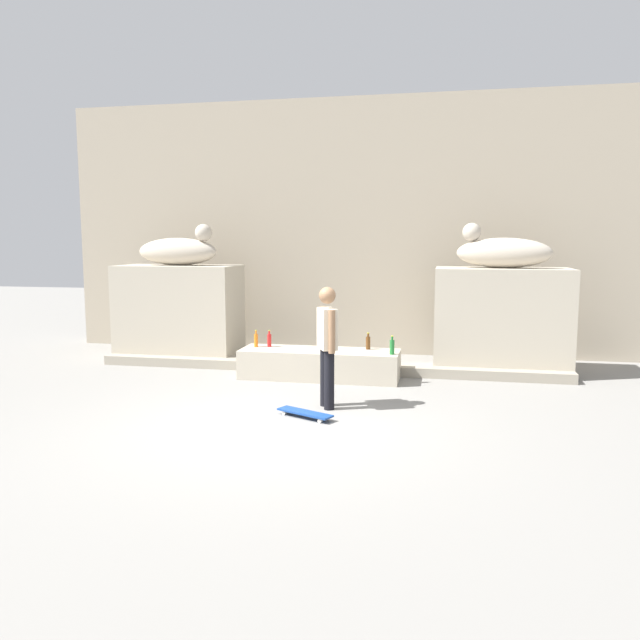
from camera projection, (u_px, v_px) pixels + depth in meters
The scene contains 14 objects.
ground_plane at pixel (275, 426), 7.80m from camera, with size 40.00×40.00×0.00m, color gray.
facade_wall at pixel (347, 228), 12.88m from camera, with size 11.70×0.60×5.10m, color tan.
pedestal_left at pixel (179, 312), 12.08m from camera, with size 2.29×1.13×1.82m, color #B7AD99.
pedestal_right at pixel (501, 320), 10.90m from camera, with size 2.29×1.13×1.82m, color #B7AD99.
statue_reclining_left at pixel (179, 250), 11.92m from camera, with size 1.64×0.67×0.78m.
statue_reclining_right at pixel (502, 252), 10.76m from camera, with size 1.65×0.74×0.78m.
ledge_block at pixel (320, 364), 10.45m from camera, with size 2.64×0.81×0.48m, color #B7AD99.
skater at pixel (327, 342), 8.54m from camera, with size 0.34×0.49×1.67m.
skateboard at pixel (305, 413), 8.15m from camera, with size 0.81×0.53×0.08m.
bottle_orange at pixel (256, 340), 10.70m from camera, with size 0.07×0.07×0.29m.
bottle_green at pixel (392, 347), 10.00m from camera, with size 0.08×0.08×0.30m.
bottle_brown at pixel (368, 343), 10.46m from camera, with size 0.08×0.08×0.28m.
bottle_red at pixel (269, 340), 10.72m from camera, with size 0.07×0.07×0.29m.
stair_step at pixel (326, 367), 11.03m from camera, with size 8.28×0.50×0.17m, color gray.
Camera 1 is at (2.05, -7.30, 2.30)m, focal length 35.21 mm.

